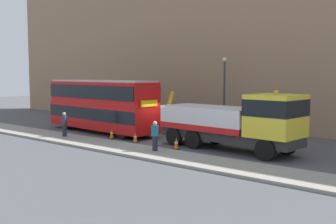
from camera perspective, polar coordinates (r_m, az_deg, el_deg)
ground_plane at (r=27.87m, az=-0.66°, el=-3.99°), size 120.00×120.00×0.00m
near_kerb at (r=24.88m, az=-7.02°, el=-4.99°), size 60.00×2.80×0.15m
building_facade at (r=34.61m, az=8.80°, el=11.16°), size 60.00×1.50×16.00m
recovery_tow_truck at (r=24.10m, az=9.26°, el=-1.30°), size 10.22×3.30×3.67m
double_decker_bus at (r=31.87m, az=-9.42°, el=1.15°), size 11.17×3.36×4.06m
pedestrian_onlooker at (r=29.44m, az=-14.37°, el=-1.72°), size 0.43×0.48×1.71m
pedestrian_bystander at (r=23.15m, az=-1.85°, el=-3.44°), size 0.48×0.45×1.71m
traffic_cone_near_bus at (r=28.74m, az=-7.91°, el=-3.07°), size 0.36×0.36×0.72m
traffic_cone_midway at (r=26.91m, az=-4.63°, el=-3.61°), size 0.36×0.36×0.72m
traffic_cone_near_truck at (r=24.52m, az=1.17°, el=-4.47°), size 0.36×0.36×0.72m
street_lamp at (r=32.14m, az=7.92°, el=3.42°), size 0.36×0.36×5.83m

